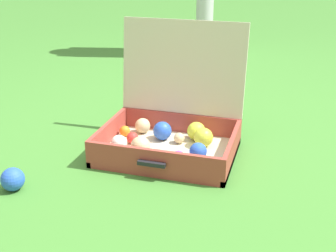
# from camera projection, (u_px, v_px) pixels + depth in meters

# --- Properties ---
(ground_plane) EXTENTS (16.00, 16.00, 0.00)m
(ground_plane) POSITION_uv_depth(u_px,v_px,m) (190.00, 154.00, 1.89)
(ground_plane) COLOR #3D7A2D
(open_suitcase) EXTENTS (0.56, 0.50, 0.53)m
(open_suitcase) POSITION_uv_depth(u_px,v_px,m) (172.00, 125.00, 1.90)
(open_suitcase) COLOR beige
(open_suitcase) RESTS_ON ground
(stray_ball_on_grass) EXTENTS (0.09, 0.09, 0.09)m
(stray_ball_on_grass) POSITION_uv_depth(u_px,v_px,m) (13.00, 179.00, 1.61)
(stray_ball_on_grass) COLOR blue
(stray_ball_on_grass) RESTS_ON ground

